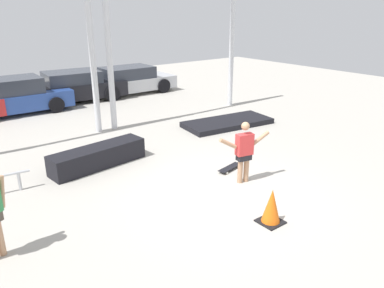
{
  "coord_description": "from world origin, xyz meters",
  "views": [
    {
      "loc": [
        -5.18,
        -5.56,
        3.96
      ],
      "look_at": [
        0.32,
        1.56,
        0.68
      ],
      "focal_mm": 35.0,
      "sensor_mm": 36.0,
      "label": 1
    }
  ],
  "objects_px": {
    "grind_box": "(98,156)",
    "manual_pad": "(228,123)",
    "skateboard": "(230,168)",
    "skateboarder": "(244,150)",
    "parked_car_black": "(76,87)",
    "parked_car_silver": "(130,80)",
    "traffic_cone": "(272,206)",
    "parked_car_blue": "(15,97)"
  },
  "relations": [
    {
      "from": "parked_car_blue",
      "to": "traffic_cone",
      "type": "distance_m",
      "value": 11.77
    },
    {
      "from": "skateboard",
      "to": "parked_car_black",
      "type": "relative_size",
      "value": 0.19
    },
    {
      "from": "grind_box",
      "to": "skateboarder",
      "type": "bearing_deg",
      "value": -52.08
    },
    {
      "from": "parked_car_silver",
      "to": "traffic_cone",
      "type": "relative_size",
      "value": 6.03
    },
    {
      "from": "parked_car_silver",
      "to": "grind_box",
      "type": "bearing_deg",
      "value": -124.04
    },
    {
      "from": "manual_pad",
      "to": "parked_car_silver",
      "type": "distance_m",
      "value": 6.86
    },
    {
      "from": "grind_box",
      "to": "manual_pad",
      "type": "distance_m",
      "value": 5.26
    },
    {
      "from": "grind_box",
      "to": "parked_car_black",
      "type": "relative_size",
      "value": 0.6
    },
    {
      "from": "traffic_cone",
      "to": "parked_car_blue",
      "type": "bearing_deg",
      "value": 98.77
    },
    {
      "from": "skateboard",
      "to": "parked_car_black",
      "type": "bearing_deg",
      "value": 79.59
    },
    {
      "from": "skateboarder",
      "to": "grind_box",
      "type": "relative_size",
      "value": 0.58
    },
    {
      "from": "parked_car_black",
      "to": "parked_car_silver",
      "type": "relative_size",
      "value": 0.99
    },
    {
      "from": "grind_box",
      "to": "skateboard",
      "type": "bearing_deg",
      "value": -41.7
    },
    {
      "from": "manual_pad",
      "to": "traffic_cone",
      "type": "distance_m",
      "value": 6.47
    },
    {
      "from": "skateboard",
      "to": "skateboarder",
      "type": "bearing_deg",
      "value": -120.55
    },
    {
      "from": "skateboarder",
      "to": "parked_car_blue",
      "type": "distance_m",
      "value": 10.34
    },
    {
      "from": "manual_pad",
      "to": "traffic_cone",
      "type": "xyz_separation_m",
      "value": [
        -3.74,
        -5.28,
        0.26
      ]
    },
    {
      "from": "parked_car_black",
      "to": "skateboard",
      "type": "bearing_deg",
      "value": -84.26
    },
    {
      "from": "skateboard",
      "to": "traffic_cone",
      "type": "distance_m",
      "value": 2.61
    },
    {
      "from": "grind_box",
      "to": "parked_car_silver",
      "type": "bearing_deg",
      "value": 55.89
    },
    {
      "from": "traffic_cone",
      "to": "skateboard",
      "type": "bearing_deg",
      "value": 64.67
    },
    {
      "from": "skateboarder",
      "to": "grind_box",
      "type": "xyz_separation_m",
      "value": [
        -2.35,
        3.02,
        -0.55
      ]
    },
    {
      "from": "skateboard",
      "to": "grind_box",
      "type": "xyz_separation_m",
      "value": [
        -2.59,
        2.31,
        0.21
      ]
    },
    {
      "from": "skateboarder",
      "to": "traffic_cone",
      "type": "xyz_separation_m",
      "value": [
        -0.87,
        -1.63,
        -0.48
      ]
    },
    {
      "from": "skateboard",
      "to": "manual_pad",
      "type": "bearing_deg",
      "value": 36.39
    },
    {
      "from": "grind_box",
      "to": "parked_car_black",
      "type": "xyz_separation_m",
      "value": [
        2.36,
        7.51,
        0.39
      ]
    },
    {
      "from": "manual_pad",
      "to": "traffic_cone",
      "type": "height_order",
      "value": "traffic_cone"
    },
    {
      "from": "parked_car_blue",
      "to": "parked_car_black",
      "type": "bearing_deg",
      "value": 12.18
    },
    {
      "from": "skateboard",
      "to": "manual_pad",
      "type": "xyz_separation_m",
      "value": [
        2.63,
        2.94,
        0.03
      ]
    },
    {
      "from": "manual_pad",
      "to": "traffic_cone",
      "type": "bearing_deg",
      "value": -125.32
    },
    {
      "from": "skateboarder",
      "to": "parked_car_black",
      "type": "height_order",
      "value": "skateboarder"
    },
    {
      "from": "parked_car_black",
      "to": "grind_box",
      "type": "bearing_deg",
      "value": -103.05
    },
    {
      "from": "skateboarder",
      "to": "parked_car_blue",
      "type": "height_order",
      "value": "skateboarder"
    },
    {
      "from": "skateboard",
      "to": "parked_car_blue",
      "type": "relative_size",
      "value": 0.2
    },
    {
      "from": "skateboard",
      "to": "parked_car_silver",
      "type": "height_order",
      "value": "parked_car_silver"
    },
    {
      "from": "parked_car_blue",
      "to": "traffic_cone",
      "type": "xyz_separation_m",
      "value": [
        1.79,
        -11.63,
        -0.32
      ]
    },
    {
      "from": "grind_box",
      "to": "parked_car_black",
      "type": "height_order",
      "value": "parked_car_black"
    },
    {
      "from": "parked_car_silver",
      "to": "parked_car_blue",
      "type": "bearing_deg",
      "value": -174.74
    },
    {
      "from": "skateboard",
      "to": "parked_car_black",
      "type": "distance_m",
      "value": 9.84
    },
    {
      "from": "parked_car_blue",
      "to": "traffic_cone",
      "type": "relative_size",
      "value": 5.7
    },
    {
      "from": "skateboard",
      "to": "grind_box",
      "type": "relative_size",
      "value": 0.31
    },
    {
      "from": "skateboard",
      "to": "manual_pad",
      "type": "relative_size",
      "value": 0.25
    }
  ]
}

